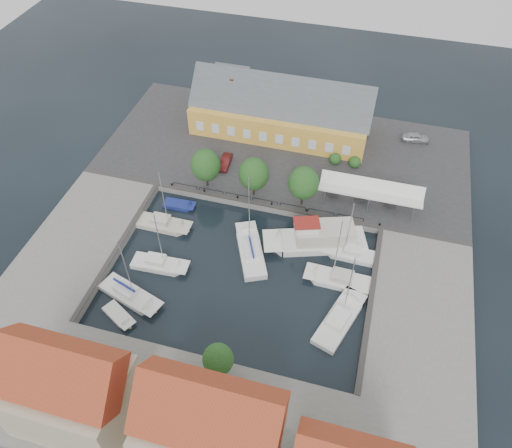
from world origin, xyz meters
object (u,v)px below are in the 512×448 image
at_px(west_boat_c, 159,265).
at_px(car_red, 225,162).
at_px(tent_canopy, 371,189).
at_px(center_sailboat, 251,252).
at_px(west_boat_b, 163,225).
at_px(launch_sw, 119,316).
at_px(warehouse, 278,111).
at_px(east_boat_c, 339,321).
at_px(launch_nw, 179,205).
at_px(trawler, 319,239).
at_px(east_boat_b, 339,280).
at_px(east_boat_a, 350,254).
at_px(west_boat_d, 130,295).
at_px(car_silver, 416,137).

bearing_deg(west_boat_c, car_red, 83.16).
xyz_separation_m(tent_canopy, center_sailboat, (-13.59, -12.53, -3.32)).
bearing_deg(west_boat_b, launch_sw, -87.57).
bearing_deg(warehouse, center_sailboat, -83.49).
relative_size(east_boat_c, launch_nw, 2.44).
bearing_deg(trawler, east_boat_b, -56.70).
bearing_deg(car_red, east_boat_b, -42.66).
height_order(trawler, east_boat_a, east_boat_a).
bearing_deg(trawler, east_boat_c, -68.25).
bearing_deg(west_boat_d, tent_canopy, 41.52).
bearing_deg(car_silver, east_boat_a, 158.44).
xyz_separation_m(tent_canopy, west_boat_b, (-26.49, -10.93, -3.42)).
relative_size(tent_canopy, east_boat_b, 1.24).
bearing_deg(tent_canopy, west_boat_b, -157.59).
bearing_deg(warehouse, east_boat_a, -56.39).
relative_size(tent_canopy, west_boat_d, 1.23).
relative_size(car_red, launch_sw, 0.83).
xyz_separation_m(west_boat_d, launch_sw, (-0.01, -2.98, -0.18)).
relative_size(east_boat_b, launch_nw, 2.40).
bearing_deg(trawler, east_boat_a, -12.53).
relative_size(warehouse, car_silver, 6.71).
bearing_deg(west_boat_c, trawler, 25.92).
xyz_separation_m(car_red, launch_nw, (-4.02, -9.21, -1.57)).
bearing_deg(trawler, tent_canopy, 57.13).
distance_m(trawler, east_boat_a, 4.45).
distance_m(west_boat_c, launch_nw, 11.07).
relative_size(center_sailboat, east_boat_c, 1.13).
relative_size(center_sailboat, launch_nw, 2.76).
relative_size(warehouse, east_boat_a, 2.91).
height_order(warehouse, east_boat_a, warehouse).
bearing_deg(west_boat_c, west_boat_d, -106.22).
bearing_deg(east_boat_b, trawler, 123.30).
relative_size(launch_sw, launch_nw, 1.03).
xyz_separation_m(west_boat_c, launch_sw, (-1.55, -8.28, -0.17)).
relative_size(warehouse, west_boat_c, 2.80).
bearing_deg(center_sailboat, east_boat_c, -29.70).
bearing_deg(tent_canopy, car_red, 173.32).
bearing_deg(launch_nw, west_boat_d, -89.77).
height_order(car_red, west_boat_b, west_boat_b).
distance_m(west_boat_b, launch_nw, 4.33).
height_order(warehouse, launch_sw, warehouse).
distance_m(east_boat_c, launch_sw, 25.68).
bearing_deg(west_boat_d, west_boat_c, 73.78).
xyz_separation_m(car_silver, east_boat_c, (-6.43, -36.17, -1.47)).
height_order(west_boat_b, launch_sw, west_boat_b).
height_order(warehouse, trawler, warehouse).
bearing_deg(west_boat_b, east_boat_a, 3.51).
xyz_separation_m(car_red, east_boat_b, (20.05, -16.46, -1.40)).
distance_m(warehouse, east_boat_a, 28.20).
relative_size(car_silver, west_boat_c, 0.42).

